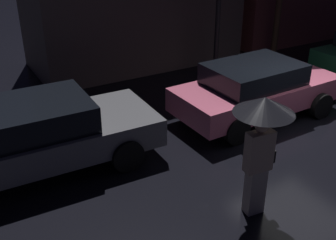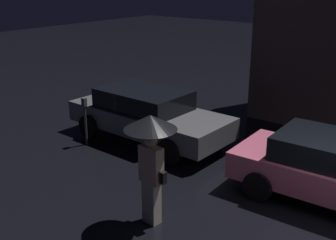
# 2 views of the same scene
# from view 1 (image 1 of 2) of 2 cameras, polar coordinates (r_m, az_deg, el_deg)

# --- Properties ---
(ground_plane) EXTENTS (60.00, 60.00, 0.00)m
(ground_plane) POSITION_cam_1_polar(r_m,az_deg,el_deg) (10.17, 18.18, -1.50)
(ground_plane) COLOR black
(parked_car_grey) EXTENTS (4.67, 2.05, 1.41)m
(parked_car_grey) POSITION_cam_1_polar(r_m,az_deg,el_deg) (8.37, -17.64, -1.96)
(parked_car_grey) COLOR slate
(parked_car_grey) RESTS_ON ground
(parked_car_pink) EXTENTS (4.21, 1.95, 1.36)m
(parked_car_pink) POSITION_cam_1_polar(r_m,az_deg,el_deg) (10.33, 11.86, 4.16)
(parked_car_pink) COLOR #DB6684
(parked_car_pink) RESTS_ON ground
(pedestrian_with_umbrella) EXTENTS (0.94, 0.94, 2.10)m
(pedestrian_with_umbrella) POSITION_cam_1_polar(r_m,az_deg,el_deg) (6.58, 12.60, -1.14)
(pedestrian_with_umbrella) COLOR beige
(pedestrian_with_umbrella) RESTS_ON ground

